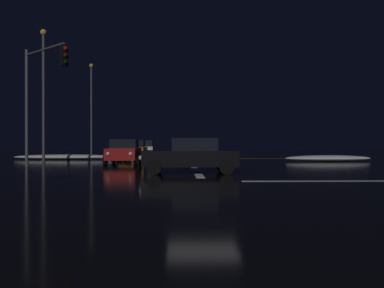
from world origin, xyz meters
The scene contains 12 objects.
ground centered at (0.00, 0.00, -0.05)m, with size 120.00×120.00×0.10m, color black.
stop_line_north centered at (0.00, 9.18, 0.00)m, with size 0.35×15.81×0.01m.
centre_line_ns centered at (0.00, 20.78, 0.00)m, with size 22.00×0.15×0.01m.
snow_bank_left_curb centered at (-9.98, 19.41, 0.20)m, with size 8.28×1.50×0.41m.
snow_bank_right_curb centered at (9.98, 15.39, 0.23)m, with size 6.28×1.50×0.45m.
sedan_red centered at (-4.29, 11.72, 0.80)m, with size 2.02×4.33×1.57m.
sedan_orange centered at (-4.30, 17.53, 0.80)m, with size 2.02×4.33×1.57m.
sedan_white centered at (-4.02, 23.62, 0.80)m, with size 2.02×4.33×1.57m.
sedan_black_crossing centered at (-0.31, 3.95, 0.80)m, with size 4.33×2.02×1.57m.
traffic_signal_nw centered at (-8.38, 8.38, 4.61)m, with size 3.23×3.23×6.70m.
streetlamp_left_near centered at (-10.28, 14.78, 5.33)m, with size 0.44×0.44×9.27m.
streetlamp_left_far centered at (-10.28, 30.78, 5.64)m, with size 0.44×0.44×9.87m.
Camera 1 is at (-0.84, -14.84, 1.38)m, focal length 39.39 mm.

